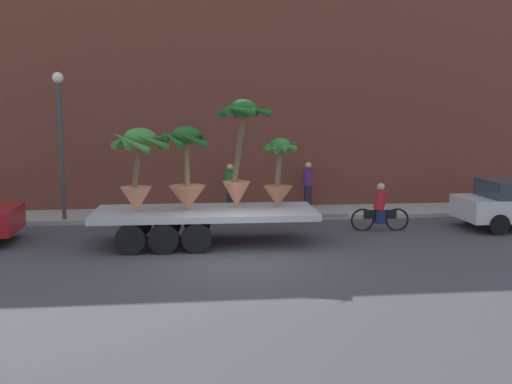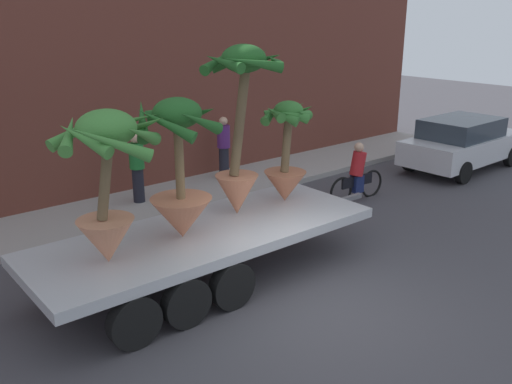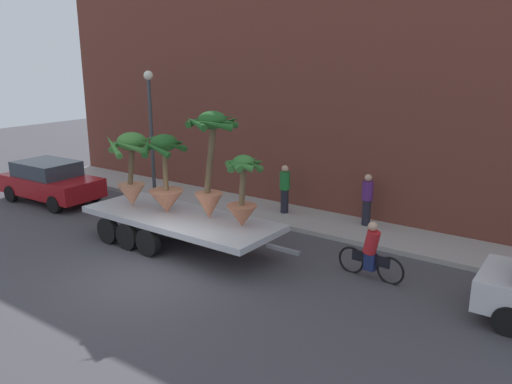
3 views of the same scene
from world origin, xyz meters
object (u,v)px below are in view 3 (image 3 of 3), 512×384
flatbed_trailer (174,220)px  potted_palm_rear (211,161)px  pedestrian_near_gate (367,199)px  pedestrian_far_left (285,188)px  potted_palm_middle (165,178)px  potted_palm_front (132,164)px  potted_palm_extra (243,194)px  street_lamp (151,117)px  cyclist (371,253)px  trailing_car (50,181)px

flatbed_trailer → potted_palm_rear: bearing=12.2°
pedestrian_near_gate → pedestrian_far_left: size_ratio=1.00×
pedestrian_near_gate → flatbed_trailer: bearing=-131.7°
potted_palm_middle → pedestrian_far_left: (1.48, 4.28, -0.99)m
potted_palm_middle → potted_palm_front: potted_palm_middle is taller
potted_palm_middle → potted_palm_extra: potted_palm_middle is taller
potted_palm_middle → potted_palm_front: bearing=-175.7°
street_lamp → pedestrian_near_gate: bearing=8.5°
cyclist → pedestrian_near_gate: bearing=115.0°
potted_palm_extra → cyclist: size_ratio=1.09×
flatbed_trailer → pedestrian_near_gate: size_ratio=4.23×
cyclist → pedestrian_far_left: (-4.52, 3.08, 0.37)m
flatbed_trailer → street_lamp: 6.05m
flatbed_trailer → trailing_car: size_ratio=1.72×
potted_palm_rear → potted_palm_middle: potted_palm_rear is taller
potted_palm_middle → pedestrian_far_left: potted_palm_middle is taller
trailing_car → pedestrian_far_left: size_ratio=2.47×
potted_palm_middle → cyclist: (6.00, 1.20, -1.36)m
potted_palm_extra → pedestrian_far_left: (-1.16, 4.01, -0.86)m
flatbed_trailer → potted_palm_front: bearing=-175.6°
potted_palm_front → trailing_car: 5.93m
pedestrian_far_left → pedestrian_near_gate: bearing=7.6°
pedestrian_far_left → cyclist: bearing=-34.3°
potted_palm_rear → pedestrian_far_left: potted_palm_rear is taller
flatbed_trailer → potted_palm_rear: (1.28, 0.28, 1.90)m
potted_palm_rear → trailing_car: (-8.50, 0.38, -1.84)m
potted_palm_extra → trailing_car: 9.69m
pedestrian_near_gate → pedestrian_far_left: bearing=-172.4°
cyclist → trailing_car: bearing=-177.7°
potted_palm_front → pedestrian_near_gate: 7.52m
cyclist → trailing_car: 13.00m
potted_palm_front → trailing_car: (-5.69, 0.77, -1.48)m
potted_palm_extra → pedestrian_far_left: size_ratio=1.17×
flatbed_trailer → potted_palm_front: 2.18m
potted_palm_middle → pedestrian_far_left: bearing=71.0°
flatbed_trailer → cyclist: bearing=11.6°
potted_palm_extra → pedestrian_near_gate: potted_palm_extra is taller
potted_palm_middle → trailing_car: bearing=174.5°
potted_palm_front → pedestrian_near_gate: size_ratio=1.36×
flatbed_trailer → potted_palm_rear: 2.31m
potted_palm_extra → trailing_car: size_ratio=0.48×
potted_palm_rear → cyclist: size_ratio=1.68×
potted_palm_rear → potted_palm_middle: bearing=-169.0°
flatbed_trailer → potted_palm_middle: 1.29m
flatbed_trailer → pedestrian_far_left: 4.45m
trailing_car → street_lamp: size_ratio=0.87×
potted_palm_extra → street_lamp: size_ratio=0.42×
trailing_car → potted_palm_middle: bearing=-5.5°
pedestrian_near_gate → potted_palm_rear: bearing=-123.2°
potted_palm_middle → potted_palm_extra: 2.65m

